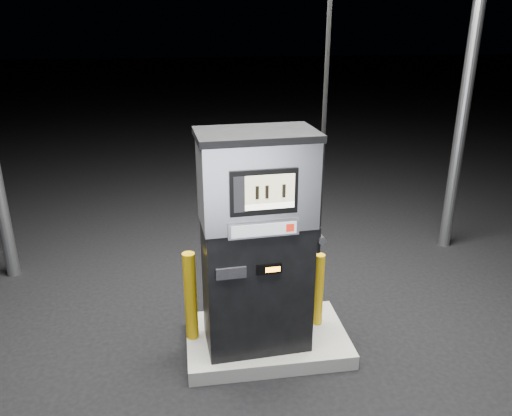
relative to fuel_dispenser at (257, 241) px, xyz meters
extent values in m
plane|color=black|center=(0.12, 0.10, -1.22)|extent=(80.00, 80.00, 0.00)
cube|color=slate|center=(0.12, 0.10, -1.15)|extent=(1.60, 1.00, 0.15)
cylinder|color=gray|center=(3.12, 2.10, 1.03)|extent=(0.16, 0.16, 4.50)
cube|color=black|center=(0.00, 0.00, -0.44)|extent=(1.00, 0.62, 1.27)
cube|color=silver|center=(0.00, 0.00, 0.58)|extent=(1.02, 0.64, 0.76)
cube|color=black|center=(0.00, 0.00, 0.99)|extent=(1.06, 0.68, 0.06)
cube|color=black|center=(0.01, -0.29, 0.57)|extent=(0.57, 0.06, 0.39)
cube|color=tan|center=(0.06, -0.31, 0.60)|extent=(0.42, 0.03, 0.24)
cube|color=white|center=(0.06, -0.31, 0.46)|extent=(0.42, 0.03, 0.05)
cube|color=silver|center=(0.01, -0.29, 0.25)|extent=(0.61, 0.07, 0.14)
cube|color=#A1A4A9|center=(0.01, -0.31, 0.25)|extent=(0.56, 0.04, 0.11)
cube|color=#A2190A|center=(0.24, -0.30, 0.25)|extent=(0.07, 0.01, 0.07)
cube|color=black|center=(0.06, -0.29, -0.14)|extent=(0.22, 0.03, 0.09)
cube|color=orange|center=(0.09, -0.30, -0.14)|extent=(0.13, 0.01, 0.05)
cube|color=black|center=(-0.27, -0.31, -0.14)|extent=(0.27, 0.04, 0.10)
cube|color=black|center=(0.53, 0.03, -0.01)|extent=(0.11, 0.19, 0.25)
cylinder|color=gray|center=(0.59, 0.04, -0.01)|extent=(0.08, 0.23, 0.07)
cylinder|color=black|center=(0.57, -0.01, 1.69)|extent=(0.04, 0.04, 3.15)
cylinder|color=#CA9A0B|center=(-0.62, 0.16, -0.61)|extent=(0.13, 0.13, 0.92)
cylinder|color=#CA9A0B|center=(0.67, 0.21, -0.68)|extent=(0.12, 0.12, 0.79)
camera|label=1|loc=(-0.63, -4.08, 1.90)|focal=35.00mm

